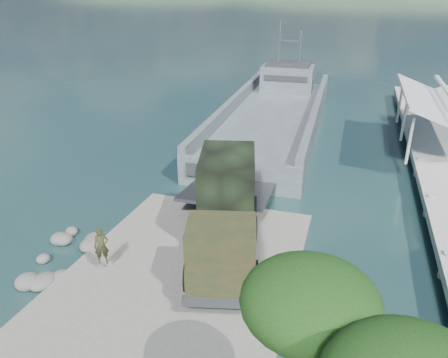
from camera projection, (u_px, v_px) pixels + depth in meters
The scene contains 7 objects.
ground at pixel (178, 285), 19.46m from camera, with size 1400.00×1400.00×0.00m, color #1B3D42.
boat_ramp at pixel (169, 295), 18.49m from camera, with size 10.00×18.00×0.50m, color slate.
shoreline_rocks at pixel (65, 257), 21.52m from camera, with size 3.20×5.60×0.90m, color #5C5C5A, non-canonical shape.
pier at pixel (440, 144), 31.80m from camera, with size 6.40×44.00×6.10m.
landing_craft at pixel (273, 122), 39.73m from camera, with size 8.80×32.20×9.51m.
military_truck at pixel (225, 209), 20.49m from camera, with size 4.80×9.53×4.25m.
soldier at pixel (102, 254), 19.32m from camera, with size 0.64×0.42×1.76m, color black.
Camera 1 is at (6.47, -14.54, 12.34)m, focal length 35.00 mm.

